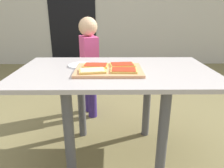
{
  "coord_description": "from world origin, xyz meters",
  "views": [
    {
      "loc": [
        -0.04,
        -1.36,
        1.08
      ],
      "look_at": [
        -0.02,
        0.0,
        0.59
      ],
      "focal_mm": 33.54,
      "sensor_mm": 36.0,
      "label": 1
    }
  ],
  "objects_px": {
    "plate_white_left": "(82,65)",
    "pizza_slice_far_right": "(122,65)",
    "pizza_slice_near_left": "(92,71)",
    "cutting_board": "(109,70)",
    "pizza_slice_far_left": "(96,65)",
    "dining_table": "(115,85)",
    "pizza_slice_near_right": "(124,70)",
    "child_left": "(89,61)"
  },
  "relations": [
    {
      "from": "plate_white_left",
      "to": "pizza_slice_far_right",
      "type": "bearing_deg",
      "value": -12.06
    },
    {
      "from": "dining_table",
      "to": "child_left",
      "type": "height_order",
      "value": "child_left"
    },
    {
      "from": "pizza_slice_far_right",
      "to": "child_left",
      "type": "bearing_deg",
      "value": 113.88
    },
    {
      "from": "pizza_slice_far_left",
      "to": "pizza_slice_near_left",
      "type": "bearing_deg",
      "value": -95.52
    },
    {
      "from": "pizza_slice_near_left",
      "to": "pizza_slice_far_right",
      "type": "bearing_deg",
      "value": 37.03
    },
    {
      "from": "pizza_slice_far_left",
      "to": "child_left",
      "type": "distance_m",
      "value": 0.7
    },
    {
      "from": "cutting_board",
      "to": "pizza_slice_far_right",
      "type": "height_order",
      "value": "pizza_slice_far_right"
    },
    {
      "from": "pizza_slice_far_right",
      "to": "pizza_slice_near_right",
      "type": "relative_size",
      "value": 1.03
    },
    {
      "from": "pizza_slice_near_left",
      "to": "pizza_slice_near_right",
      "type": "bearing_deg",
      "value": 2.4
    },
    {
      "from": "pizza_slice_near_left",
      "to": "plate_white_left",
      "type": "distance_m",
      "value": 0.23
    },
    {
      "from": "pizza_slice_near_left",
      "to": "pizza_slice_far_right",
      "type": "relative_size",
      "value": 1.03
    },
    {
      "from": "pizza_slice_near_left",
      "to": "child_left",
      "type": "bearing_deg",
      "value": 96.95
    },
    {
      "from": "child_left",
      "to": "dining_table",
      "type": "bearing_deg",
      "value": -70.65
    },
    {
      "from": "pizza_slice_far_right",
      "to": "plate_white_left",
      "type": "xyz_separation_m",
      "value": [
        -0.29,
        0.06,
        -0.02
      ]
    },
    {
      "from": "pizza_slice_near_right",
      "to": "child_left",
      "type": "bearing_deg",
      "value": 110.26
    },
    {
      "from": "pizza_slice_far_left",
      "to": "cutting_board",
      "type": "bearing_deg",
      "value": -34.56
    },
    {
      "from": "cutting_board",
      "to": "pizza_slice_near_left",
      "type": "xyz_separation_m",
      "value": [
        -0.1,
        -0.07,
        0.02
      ]
    },
    {
      "from": "dining_table",
      "to": "pizza_slice_far_left",
      "type": "xyz_separation_m",
      "value": [
        -0.13,
        0.02,
        0.14
      ]
    },
    {
      "from": "dining_table",
      "to": "pizza_slice_far_right",
      "type": "xyz_separation_m",
      "value": [
        0.05,
        0.03,
        0.14
      ]
    },
    {
      "from": "child_left",
      "to": "pizza_slice_near_right",
      "type": "bearing_deg",
      "value": -69.74
    },
    {
      "from": "pizza_slice_near_left",
      "to": "child_left",
      "type": "xyz_separation_m",
      "value": [
        -0.1,
        0.81,
        -0.13
      ]
    },
    {
      "from": "pizza_slice_near_left",
      "to": "pizza_slice_far_right",
      "type": "distance_m",
      "value": 0.24
    },
    {
      "from": "pizza_slice_near_right",
      "to": "plate_white_left",
      "type": "relative_size",
      "value": 0.88
    },
    {
      "from": "pizza_slice_far_right",
      "to": "pizza_slice_near_right",
      "type": "xyz_separation_m",
      "value": [
        0.0,
        -0.14,
        0.0
      ]
    },
    {
      "from": "plate_white_left",
      "to": "pizza_slice_near_left",
      "type": "bearing_deg",
      "value": -65.82
    },
    {
      "from": "pizza_slice_far_right",
      "to": "pizza_slice_near_right",
      "type": "distance_m",
      "value": 0.14
    },
    {
      "from": "pizza_slice_near_left",
      "to": "dining_table",
      "type": "bearing_deg",
      "value": 37.79
    },
    {
      "from": "child_left",
      "to": "cutting_board",
      "type": "bearing_deg",
      "value": -74.83
    },
    {
      "from": "pizza_slice_far_left",
      "to": "pizza_slice_near_right",
      "type": "xyz_separation_m",
      "value": [
        0.18,
        -0.12,
        0.0
      ]
    },
    {
      "from": "pizza_slice_near_right",
      "to": "pizza_slice_near_left",
      "type": "bearing_deg",
      "value": -177.6
    },
    {
      "from": "cutting_board",
      "to": "pizza_slice_near_left",
      "type": "relative_size",
      "value": 2.44
    },
    {
      "from": "pizza_slice_far_right",
      "to": "plate_white_left",
      "type": "distance_m",
      "value": 0.29
    },
    {
      "from": "dining_table",
      "to": "pizza_slice_far_left",
      "type": "distance_m",
      "value": 0.19
    },
    {
      "from": "child_left",
      "to": "pizza_slice_near_left",
      "type": "bearing_deg",
      "value": -83.05
    },
    {
      "from": "cutting_board",
      "to": "dining_table",
      "type": "bearing_deg",
      "value": 45.68
    },
    {
      "from": "pizza_slice_near_left",
      "to": "child_left",
      "type": "relative_size",
      "value": 0.18
    },
    {
      "from": "pizza_slice_far_left",
      "to": "plate_white_left",
      "type": "distance_m",
      "value": 0.13
    },
    {
      "from": "dining_table",
      "to": "cutting_board",
      "type": "relative_size",
      "value": 3.04
    },
    {
      "from": "pizza_slice_far_left",
      "to": "pizza_slice_far_right",
      "type": "distance_m",
      "value": 0.18
    },
    {
      "from": "cutting_board",
      "to": "pizza_slice_far_left",
      "type": "relative_size",
      "value": 2.52
    },
    {
      "from": "pizza_slice_near_left",
      "to": "cutting_board",
      "type": "bearing_deg",
      "value": 33.8
    },
    {
      "from": "pizza_slice_near_right",
      "to": "child_left",
      "type": "xyz_separation_m",
      "value": [
        -0.29,
        0.8,
        -0.13
      ]
    }
  ]
}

